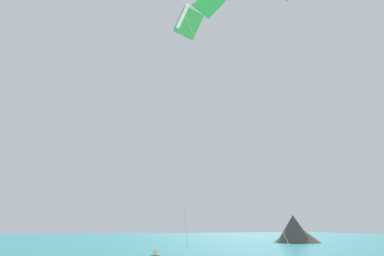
# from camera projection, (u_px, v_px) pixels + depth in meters

# --- Properties ---
(sea) EXTENTS (200.00, 120.00, 0.20)m
(sea) POSITION_uv_depth(u_px,v_px,m) (55.00, 241.00, 69.86)
(sea) COLOR teal
(sea) RESTS_ON ground
(headland_right) EXTENTS (7.72, 7.72, 4.32)m
(headland_right) POSITION_uv_depth(u_px,v_px,m) (296.00, 233.00, 58.91)
(headland_right) COLOR #56514C
(headland_right) RESTS_ON ground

